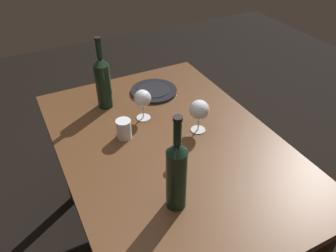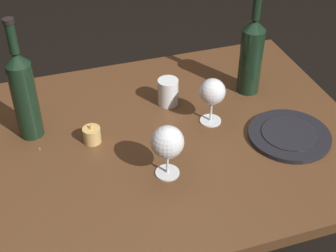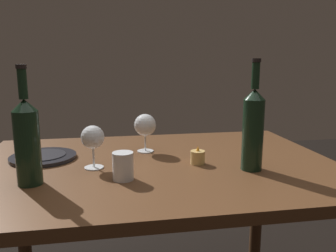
% 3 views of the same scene
% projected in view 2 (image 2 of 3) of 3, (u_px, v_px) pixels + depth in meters
% --- Properties ---
extents(dining_table, '(1.30, 0.90, 0.74)m').
position_uv_depth(dining_table, '(144.00, 163.00, 1.50)').
color(dining_table, '#56351E').
rests_on(dining_table, ground).
extents(wine_glass_left, '(0.09, 0.09, 0.15)m').
position_uv_depth(wine_glass_left, '(167.00, 143.00, 1.27)').
color(wine_glass_left, white).
rests_on(wine_glass_left, dining_table).
extents(wine_glass_right, '(0.08, 0.08, 0.15)m').
position_uv_depth(wine_glass_right, '(212.00, 93.00, 1.45)').
color(wine_glass_right, white).
rests_on(wine_glass_right, dining_table).
extents(wine_bottle, '(0.07, 0.07, 0.37)m').
position_uv_depth(wine_bottle, '(24.00, 93.00, 1.38)').
color(wine_bottle, black).
rests_on(wine_bottle, dining_table).
extents(wine_bottle_second, '(0.07, 0.07, 0.36)m').
position_uv_depth(wine_bottle_second, '(251.00, 54.00, 1.57)').
color(wine_bottle_second, black).
rests_on(wine_bottle_second, dining_table).
extents(water_tumbler, '(0.07, 0.07, 0.09)m').
position_uv_depth(water_tumbler, '(168.00, 93.00, 1.57)').
color(water_tumbler, white).
rests_on(water_tumbler, dining_table).
extents(votive_candle, '(0.05, 0.05, 0.07)m').
position_uv_depth(votive_candle, '(92.00, 135.00, 1.43)').
color(votive_candle, '#DBB266').
rests_on(votive_candle, dining_table).
extents(dinner_plate, '(0.24, 0.24, 0.02)m').
position_uv_depth(dinner_plate, '(289.00, 135.00, 1.45)').
color(dinner_plate, black).
rests_on(dinner_plate, dining_table).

